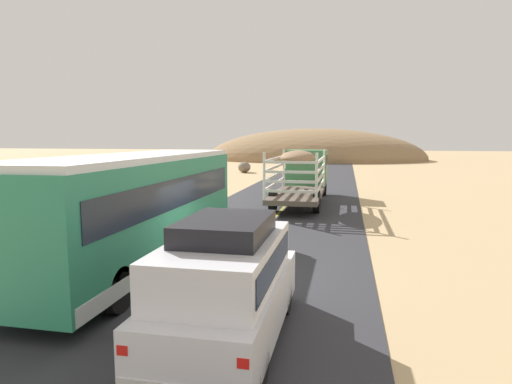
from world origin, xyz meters
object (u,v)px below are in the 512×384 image
bus (138,207)px  suv_near (227,282)px  livestock_truck (304,170)px  boulder_near_shoulder (244,167)px

bus → suv_near: bearing=-47.4°
bus → livestock_truck: bearing=77.2°
suv_near → bus: bearing=132.6°
boulder_near_shoulder → suv_near: bearing=-77.2°
livestock_truck → boulder_near_shoulder: bearing=112.9°
suv_near → boulder_near_shoulder: 38.98m
boulder_near_shoulder → bus: bearing=-81.8°
suv_near → livestock_truck: size_ratio=0.48×
suv_near → boulder_near_shoulder: bearing=102.8°
livestock_truck → boulder_near_shoulder: livestock_truck is taller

